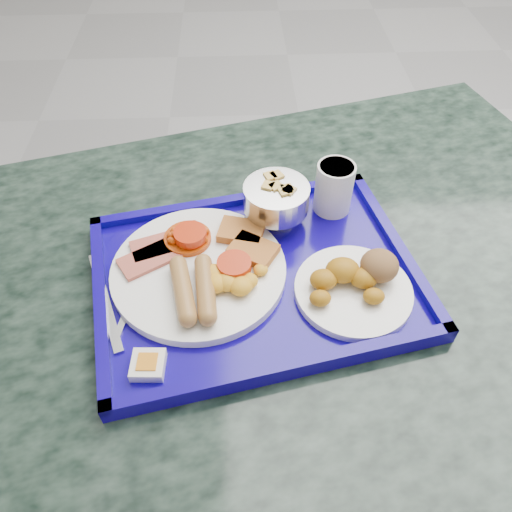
{
  "coord_description": "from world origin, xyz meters",
  "views": [
    {
      "loc": [
        -0.99,
        -1.61,
        1.41
      ],
      "look_at": [
        -0.97,
        -1.13,
        0.88
      ],
      "focal_mm": 35.0,
      "sensor_mm": 36.0,
      "label": 1
    }
  ],
  "objects": [
    {
      "name": "bread_plate",
      "position": [
        -0.83,
        -1.17,
        0.86
      ],
      "size": [
        0.17,
        0.17,
        0.06
      ],
      "rotation": [
        0.0,
        0.0,
        -0.06
      ],
      "color": "white",
      "rests_on": "tray"
    },
    {
      "name": "jam_packet",
      "position": [
        -1.11,
        -1.28,
        0.85
      ],
      "size": [
        0.04,
        0.04,
        0.02
      ],
      "rotation": [
        0.0,
        0.0,
        -0.05
      ],
      "color": "white",
      "rests_on": "tray"
    },
    {
      "name": "main_plate",
      "position": [
        -1.05,
        -1.13,
        0.85
      ],
      "size": [
        0.26,
        0.26,
        0.04
      ],
      "rotation": [
        0.0,
        0.0,
        0.04
      ],
      "color": "white",
      "rests_on": "tray"
    },
    {
      "name": "floor",
      "position": [
        0.0,
        0.0,
        0.0
      ],
      "size": [
        6.0,
        6.0,
        0.0
      ],
      "primitive_type": "plane",
      "color": "gray",
      "rests_on": "ground"
    },
    {
      "name": "juice_cup",
      "position": [
        -0.84,
        -0.99,
        0.89
      ],
      "size": [
        0.06,
        0.06,
        0.09
      ],
      "color": "white",
      "rests_on": "tray"
    },
    {
      "name": "tray",
      "position": [
        -0.97,
        -1.13,
        0.83
      ],
      "size": [
        0.53,
        0.43,
        0.03
      ],
      "rotation": [
        0.0,
        0.0,
        0.2
      ],
      "color": "#0F0287",
      "rests_on": "table"
    },
    {
      "name": "spoon",
      "position": [
        -1.16,
        -1.12,
        0.84
      ],
      "size": [
        0.05,
        0.16,
        0.01
      ],
      "rotation": [
        0.0,
        0.0,
        -0.2
      ],
      "color": "#B1B0B3",
      "rests_on": "tray"
    },
    {
      "name": "knife",
      "position": [
        -1.19,
        -1.17,
        0.84
      ],
      "size": [
        0.08,
        0.18,
        0.0
      ],
      "primitive_type": "cube",
      "rotation": [
        0.0,
        0.0,
        0.35
      ],
      "color": "#B1B0B3",
      "rests_on": "tray"
    },
    {
      "name": "table",
      "position": [
        -0.98,
        -1.15,
        0.61
      ],
      "size": [
        1.51,
        1.2,
        0.82
      ],
      "rotation": [
        0.0,
        0.0,
        0.27
      ],
      "color": "slate",
      "rests_on": "floor"
    },
    {
      "name": "fruit_bowl",
      "position": [
        -0.93,
        -1.01,
        0.89
      ],
      "size": [
        0.1,
        0.1,
        0.07
      ],
      "color": "#B1B0B3",
      "rests_on": "tray"
    }
  ]
}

